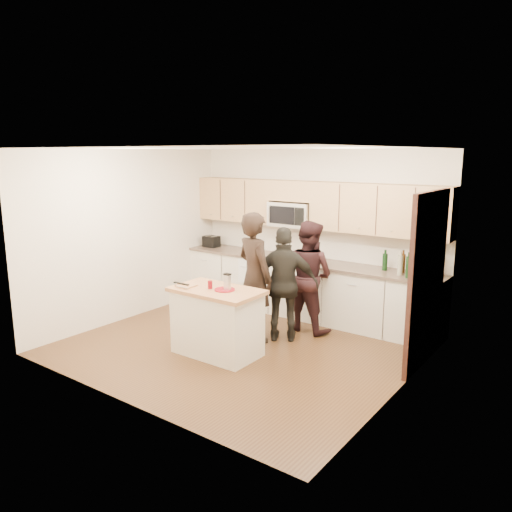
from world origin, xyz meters
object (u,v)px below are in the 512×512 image
Objects in this scene: toaster at (211,241)px; woman_right at (284,285)px; island at (217,321)px; woman_left at (255,277)px; woman_center at (308,276)px.

woman_right is at bearing -25.35° from toaster.
woman_left reaches higher than island.
woman_left is (0.08, 0.73, 0.47)m from island.
woman_left is 1.10× the size of woman_center.
woman_right is (2.33, -1.10, -0.22)m from toaster.
island is at bearing -47.45° from toaster.
toaster reaches higher than island.
woman_left is at bearing -33.99° from toaster.
toaster is 0.15× the size of woman_left.
woman_right is (0.43, 0.96, 0.37)m from island.
island is 0.73× the size of woman_right.
toaster is 0.17× the size of woman_right.
woman_right reaches higher than toaster.
toaster is at bearing -56.08° from woman_right.
island is 1.64m from woman_center.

